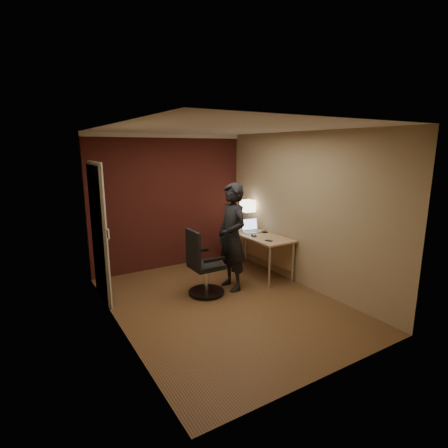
{
  "coord_description": "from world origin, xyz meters",
  "views": [
    {
      "loc": [
        -2.49,
        -4.12,
        2.25
      ],
      "look_at": [
        0.35,
        0.55,
        1.05
      ],
      "focal_mm": 28.0,
      "sensor_mm": 36.0,
      "label": 1
    }
  ],
  "objects": [
    {
      "name": "phone",
      "position": [
        1.06,
        0.29,
        0.73
      ],
      "size": [
        0.09,
        0.13,
        0.01
      ],
      "primitive_type": "cube",
      "rotation": [
        0.0,
        0.0,
        0.34
      ],
      "color": "black",
      "rests_on": "desk"
    },
    {
      "name": "wallet",
      "position": [
        1.36,
        0.8,
        0.74
      ],
      "size": [
        0.11,
        0.13,
        0.02
      ],
      "primitive_type": "cube",
      "rotation": [
        0.0,
        0.0,
        -0.24
      ],
      "color": "black",
      "rests_on": "desk"
    },
    {
      "name": "laptop",
      "position": [
        1.2,
        0.99,
        0.79
      ],
      "size": [
        0.36,
        0.3,
        0.23
      ],
      "color": "silver",
      "rests_on": "desk"
    },
    {
      "name": "desk_lamp",
      "position": [
        1.33,
        1.28,
        1.15
      ],
      "size": [
        0.22,
        0.22,
        0.54
      ],
      "color": "silver",
      "rests_on": "desk"
    },
    {
      "name": "person",
      "position": [
        0.41,
        0.4,
        0.86
      ],
      "size": [
        0.41,
        0.63,
        1.72
      ],
      "primitive_type": "imported",
      "rotation": [
        0.0,
        0.0,
        -1.57
      ],
      "color": "black",
      "rests_on": "ground"
    },
    {
      "name": "mouse",
      "position": [
        1.03,
        0.66,
        0.75
      ],
      "size": [
        0.08,
        0.11,
        0.03
      ],
      "primitive_type": "cube",
      "rotation": [
        0.0,
        0.0,
        -0.25
      ],
      "color": "black",
      "rests_on": "desk"
    },
    {
      "name": "office_chair",
      "position": [
        -0.13,
        0.4,
        0.45
      ],
      "size": [
        0.56,
        0.57,
        1.02
      ],
      "color": "black",
      "rests_on": "ground"
    },
    {
      "name": "desk",
      "position": [
        1.25,
        0.78,
        0.6
      ],
      "size": [
        0.6,
        1.5,
        0.73
      ],
      "color": "tan",
      "rests_on": "ground"
    },
    {
      "name": "room",
      "position": [
        -0.27,
        1.54,
        1.37
      ],
      "size": [
        4.0,
        4.0,
        4.0
      ],
      "color": "brown",
      "rests_on": "ground"
    }
  ]
}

